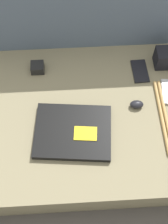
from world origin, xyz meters
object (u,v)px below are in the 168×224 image
object	(u,v)px
laptop	(73,132)
computer_mouse	(137,104)
camera_pouch	(167,58)
charger_brick	(38,68)
phone_black	(140,71)

from	to	relation	value
laptop	computer_mouse	bearing A→B (deg)	27.62
laptop	camera_pouch	world-z (taller)	camera_pouch
laptop	charger_brick	size ratio (longest dim) A/B	5.64
computer_mouse	camera_pouch	world-z (taller)	camera_pouch
phone_black	camera_pouch	world-z (taller)	camera_pouch
charger_brick	laptop	bearing A→B (deg)	-65.68
laptop	camera_pouch	size ratio (longest dim) A/B	3.10
laptop	charger_brick	xyz separation A→B (m)	(-0.14, 0.32, 0.01)
computer_mouse	charger_brick	xyz separation A→B (m)	(-0.41, 0.21, 0.00)
phone_black	charger_brick	xyz separation A→B (m)	(-0.46, 0.03, 0.02)
computer_mouse	laptop	bearing A→B (deg)	-155.90
computer_mouse	camera_pouch	distance (m)	0.27
charger_brick	computer_mouse	bearing A→B (deg)	-27.03
phone_black	camera_pouch	bearing A→B (deg)	15.29
camera_pouch	charger_brick	world-z (taller)	camera_pouch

